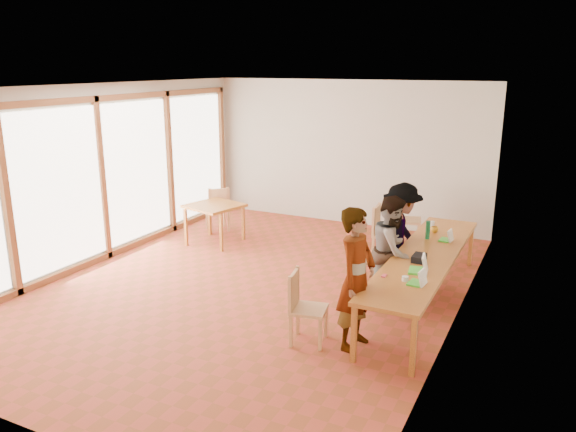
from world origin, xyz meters
name	(u,v)px	position (x,y,z in m)	size (l,w,h in m)	color
ground	(254,285)	(0.00, 0.00, 0.00)	(8.00, 8.00, 0.00)	#A63C28
wall_back	(347,153)	(0.00, 4.00, 1.50)	(6.00, 0.10, 3.00)	beige
wall_front	(20,282)	(0.00, -4.00, 1.50)	(6.00, 0.10, 3.00)	beige
wall_right	(461,214)	(3.00, 0.00, 1.50)	(0.10, 8.00, 3.00)	beige
window_wall	(101,174)	(-2.96, 0.00, 1.50)	(0.10, 8.00, 3.00)	white
ceiling	(250,85)	(0.00, 0.00, 3.02)	(6.00, 8.00, 0.04)	white
communal_table	(425,258)	(2.50, 0.45, 0.70)	(0.80, 4.00, 0.75)	#BA7829
side_table	(214,209)	(-1.72, 1.55, 0.67)	(0.90, 0.90, 0.75)	#BA7829
chair_near	(301,299)	(1.41, -1.30, 0.55)	(0.50, 0.50, 0.48)	tan
chair_mid	(363,250)	(1.53, 0.63, 0.61)	(0.56, 0.56, 0.53)	tan
chair_far	(382,227)	(1.39, 2.02, 0.59)	(0.48, 0.48, 0.51)	tan
chair_empty	(402,213)	(1.49, 2.99, 0.62)	(0.57, 0.57, 0.54)	tan
chair_spare	(218,204)	(-2.07, 2.22, 0.56)	(0.61, 0.61, 0.49)	tan
person_near	(356,279)	(2.04, -1.11, 0.86)	(0.63, 0.41, 1.73)	gray
person_mid	(392,251)	(2.07, 0.31, 0.78)	(0.76, 0.59, 1.57)	gray
person_far	(401,237)	(2.02, 0.92, 0.81)	(1.05, 0.60, 1.63)	gray
laptop_near	(419,280)	(2.68, -0.68, 0.80)	(0.21, 0.24, 0.19)	#45D233
laptop_mid	(421,267)	(2.60, -0.26, 0.81)	(0.27, 0.30, 0.23)	#45D233
laptop_far	(448,238)	(2.65, 1.21, 0.80)	(0.20, 0.23, 0.18)	#45D233
yellow_mug	(435,230)	(2.38, 1.56, 0.80)	(0.12, 0.12, 0.09)	orange
green_bottle	(428,230)	(2.36, 1.18, 0.89)	(0.07, 0.07, 0.28)	#187842
clear_glass	(432,224)	(2.28, 1.88, 0.80)	(0.07, 0.07, 0.09)	silver
condiment_cup	(405,279)	(2.50, -0.65, 0.78)	(0.08, 0.08, 0.06)	white
pink_phone	(384,276)	(2.23, -0.61, 0.76)	(0.05, 0.10, 0.01)	#DB455E
black_pouch	(419,258)	(2.48, 0.14, 0.80)	(0.16, 0.26, 0.09)	black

